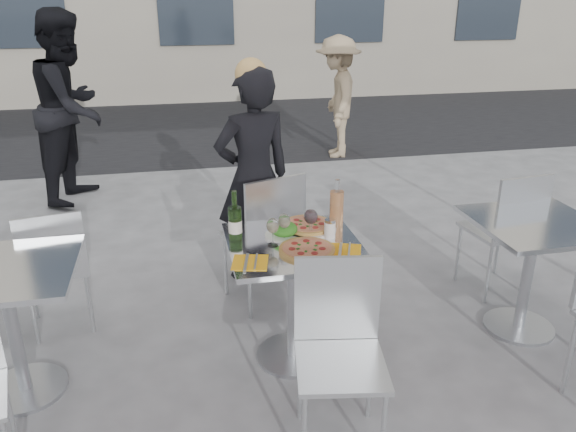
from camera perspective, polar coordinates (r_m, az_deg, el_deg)
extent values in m
plane|color=slate|center=(3.47, 0.53, -14.09)|extent=(80.00, 80.00, 0.00)
cube|color=black|center=(9.48, -8.04, 9.21)|extent=(24.00, 5.00, 0.00)
cylinder|color=#B7BABF|center=(3.46, 0.53, -13.92)|extent=(0.44, 0.44, 0.02)
cylinder|color=#B7BABF|center=(3.26, 0.55, -8.81)|extent=(0.07, 0.07, 0.72)
cube|color=silver|center=(3.09, 0.57, -2.99)|extent=(0.72, 0.72, 0.03)
cylinder|color=#B7BABF|center=(3.52, -25.07, -15.61)|extent=(0.44, 0.44, 0.02)
cylinder|color=#B7BABF|center=(3.33, -26.06, -10.65)|extent=(0.07, 0.07, 0.72)
cube|color=silver|center=(3.16, -27.14, -5.01)|extent=(0.72, 0.72, 0.03)
cylinder|color=#B7BABF|center=(4.01, 22.35, -10.32)|extent=(0.44, 0.44, 0.02)
cylinder|color=#B7BABF|center=(3.84, 23.11, -5.76)|extent=(0.07, 0.07, 0.72)
cube|color=silver|center=(3.70, 23.93, -0.72)|extent=(0.72, 0.72, 0.03)
cylinder|color=silver|center=(4.17, -1.74, -3.81)|extent=(0.02, 0.02, 0.47)
cylinder|color=silver|center=(4.01, -6.39, -4.98)|extent=(0.02, 0.02, 0.47)
cylinder|color=silver|center=(3.88, 0.99, -5.84)|extent=(0.02, 0.02, 0.47)
cylinder|color=silver|center=(3.72, -3.92, -7.21)|extent=(0.02, 0.02, 0.47)
cube|color=silver|center=(3.83, -2.83, -2.18)|extent=(0.55, 0.55, 0.03)
cube|color=silver|center=(3.56, -1.23, 0.26)|extent=(0.42, 0.17, 0.47)
cylinder|color=silver|center=(2.70, 9.67, -20.84)|extent=(0.02, 0.02, 0.44)
cylinder|color=silver|center=(2.92, 1.22, -16.60)|extent=(0.02, 0.02, 0.44)
cylinder|color=silver|center=(2.96, 8.30, -16.28)|extent=(0.02, 0.02, 0.44)
cube|color=silver|center=(2.66, 5.40, -14.92)|extent=(0.47, 0.47, 0.02)
cube|color=silver|center=(2.70, 5.02, -8.34)|extent=(0.41, 0.09, 0.44)
cylinder|color=silver|center=(4.08, -19.87, -6.24)|extent=(0.02, 0.02, 0.41)
cylinder|color=silver|center=(4.09, -24.44, -6.88)|extent=(0.02, 0.02, 0.41)
cylinder|color=silver|center=(3.79, -19.49, -8.42)|extent=(0.02, 0.02, 0.41)
cylinder|color=silver|center=(3.80, -24.44, -9.12)|extent=(0.02, 0.02, 0.41)
cube|color=silver|center=(3.84, -22.51, -4.84)|extent=(0.45, 0.45, 0.02)
cube|color=silver|center=(3.58, -22.91, -2.99)|extent=(0.38, 0.09, 0.41)
cylinder|color=silver|center=(3.10, -26.43, -17.17)|extent=(0.02, 0.02, 0.40)
cylinder|color=silver|center=(4.59, 20.55, -2.92)|extent=(0.02, 0.02, 0.45)
cylinder|color=silver|center=(4.38, 16.88, -3.61)|extent=(0.02, 0.02, 0.45)
cylinder|color=silver|center=(4.35, 23.41, -4.74)|extent=(0.02, 0.02, 0.45)
cylinder|color=silver|center=(4.13, 19.67, -5.58)|extent=(0.02, 0.02, 0.45)
cube|color=silver|center=(4.26, 20.53, -1.36)|extent=(0.46, 0.46, 0.02)
cube|color=silver|center=(4.04, 22.77, 0.66)|extent=(0.42, 0.07, 0.45)
cylinder|color=silver|center=(3.41, 26.74, -12.48)|extent=(0.03, 0.03, 0.49)
imported|color=black|center=(4.06, -3.53, 3.93)|extent=(0.65, 0.50, 1.58)
imported|color=black|center=(6.14, -21.16, 10.22)|extent=(0.97, 1.10, 1.91)
imported|color=tan|center=(7.42, 5.02, 11.93)|extent=(0.75, 1.09, 1.54)
cylinder|color=tan|center=(2.99, 1.94, -3.42)|extent=(0.30, 0.30, 0.02)
cylinder|color=tan|center=(2.99, 1.94, -3.24)|extent=(0.26, 0.26, 0.00)
cylinder|color=white|center=(3.27, 2.03, -1.15)|extent=(0.33, 0.33, 0.01)
cylinder|color=tan|center=(3.27, 2.04, -0.91)|extent=(0.29, 0.29, 0.02)
cylinder|color=tan|center=(3.27, 2.04, -0.75)|extent=(0.26, 0.26, 0.00)
cylinder|color=white|center=(3.17, -0.38, -1.97)|extent=(0.22, 0.22, 0.01)
ellipsoid|color=#20711C|center=(3.15, -0.39, -1.32)|extent=(0.15, 0.15, 0.08)
sphere|color=#B21914|center=(3.17, 0.25, -0.96)|extent=(0.03, 0.03, 0.03)
cylinder|color=#294A1B|center=(3.08, -5.39, -0.87)|extent=(0.07, 0.07, 0.20)
cone|color=#294A1B|center=(3.04, -5.45, 0.87)|extent=(0.07, 0.07, 0.03)
cylinder|color=#294A1B|center=(3.03, -5.48, 1.67)|extent=(0.03, 0.03, 0.10)
cylinder|color=silver|center=(3.08, -5.38, -1.04)|extent=(0.07, 0.08, 0.07)
cylinder|color=#E59E61|center=(3.27, 4.95, 0.68)|extent=(0.08, 0.08, 0.22)
cylinder|color=white|center=(3.22, 5.03, 3.01)|extent=(0.03, 0.03, 0.08)
cylinder|color=white|center=(3.15, 4.26, -1.41)|extent=(0.06, 0.06, 0.09)
cylinder|color=silver|center=(3.13, 4.29, -0.52)|extent=(0.06, 0.06, 0.02)
cylinder|color=white|center=(3.06, -1.55, -2.94)|extent=(0.06, 0.06, 0.00)
cylinder|color=white|center=(3.04, -1.56, -2.20)|extent=(0.01, 0.01, 0.09)
ellipsoid|color=white|center=(3.01, -1.57, -0.99)|extent=(0.07, 0.07, 0.08)
ellipsoid|color=beige|center=(3.02, -1.57, -1.16)|extent=(0.05, 0.05, 0.05)
cylinder|color=white|center=(3.12, -0.37, -2.42)|extent=(0.06, 0.06, 0.00)
cylinder|color=white|center=(3.10, -0.37, -1.69)|extent=(0.01, 0.01, 0.09)
ellipsoid|color=white|center=(3.08, -0.38, -0.50)|extent=(0.07, 0.07, 0.08)
ellipsoid|color=beige|center=(3.08, -0.38, -0.67)|extent=(0.05, 0.05, 0.05)
cylinder|color=white|center=(3.18, 2.39, -1.96)|extent=(0.06, 0.06, 0.00)
cylinder|color=white|center=(3.16, 2.40, -1.25)|extent=(0.01, 0.01, 0.09)
ellipsoid|color=white|center=(3.14, 2.42, -0.07)|extent=(0.07, 0.07, 0.08)
ellipsoid|color=#450916|center=(3.14, 2.42, -0.24)|extent=(0.05, 0.05, 0.05)
cylinder|color=white|center=(3.18, 2.21, -1.94)|extent=(0.06, 0.06, 0.00)
cylinder|color=white|center=(3.17, 2.22, -1.23)|extent=(0.01, 0.01, 0.09)
ellipsoid|color=white|center=(3.14, 2.24, -0.05)|extent=(0.07, 0.07, 0.08)
ellipsoid|color=#450916|center=(3.14, 2.23, -0.22)|extent=(0.05, 0.05, 0.05)
cube|color=#FDB116|center=(2.87, -3.88, -4.71)|extent=(0.22, 0.22, 0.00)
cube|color=#B7BABF|center=(2.87, -4.27, -4.67)|extent=(0.06, 0.20, 0.00)
cube|color=#B7BABF|center=(2.88, -3.29, -4.59)|extent=(0.05, 0.18, 0.00)
cube|color=#FDB116|center=(3.01, 5.70, -3.51)|extent=(0.23, 0.23, 0.00)
cube|color=#B7BABF|center=(3.00, 5.33, -3.47)|extent=(0.08, 0.19, 0.00)
cube|color=#B7BABF|center=(3.01, 6.25, -3.39)|extent=(0.07, 0.17, 0.00)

